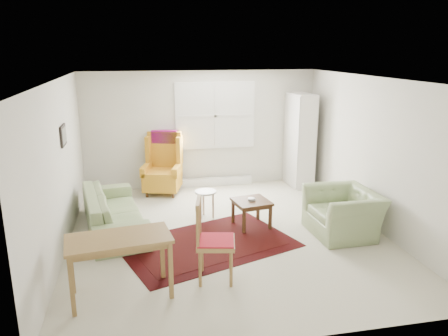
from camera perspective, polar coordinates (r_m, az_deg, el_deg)
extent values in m
cube|color=beige|center=(7.21, 0.48, -8.70)|extent=(5.00, 5.50, 0.01)
cube|color=white|center=(6.60, 0.53, 11.54)|extent=(5.00, 5.50, 0.01)
cube|color=silver|center=(9.45, -2.97, 5.02)|extent=(5.00, 0.04, 2.50)
cube|color=silver|center=(4.28, 8.21, -8.01)|extent=(5.00, 0.04, 2.50)
cube|color=silver|center=(6.76, -20.72, -0.14)|extent=(0.04, 5.50, 2.50)
cube|color=silver|center=(7.70, 19.03, 1.83)|extent=(0.04, 5.50, 2.50)
cube|color=white|center=(9.43, -1.16, 6.87)|extent=(1.72, 0.06, 1.42)
cube|color=white|center=(9.42, -1.15, 6.87)|extent=(1.60, 0.02, 1.30)
cube|color=silver|center=(9.69, -1.05, -1.75)|extent=(1.60, 0.12, 0.18)
cube|color=black|center=(7.15, -20.27, 4.01)|extent=(0.03, 0.42, 0.32)
cube|color=#988A46|center=(7.15, -20.15, 4.02)|extent=(0.01, 0.34, 0.24)
imported|color=gray|center=(7.49, -14.21, -4.56)|extent=(1.22, 2.33, 0.90)
imported|color=gray|center=(7.35, 15.33, -5.10)|extent=(1.02, 1.16, 0.88)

